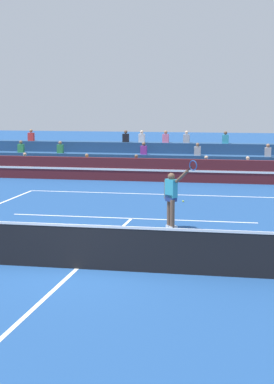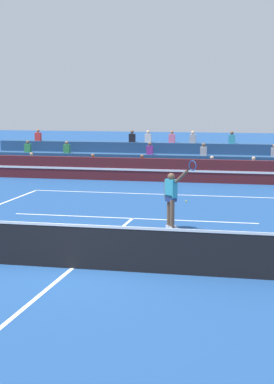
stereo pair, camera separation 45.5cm
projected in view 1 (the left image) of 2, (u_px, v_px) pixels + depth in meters
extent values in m
plane|color=navy|center=(77.00, 269.00, 14.99)|extent=(120.00, 120.00, 0.00)
cube|color=white|center=(158.00, 194.00, 26.55)|extent=(11.00, 0.10, 0.01)
cube|color=white|center=(132.00, 218.00, 21.23)|extent=(8.25, 0.10, 0.01)
cube|color=white|center=(77.00, 269.00, 14.99)|extent=(0.10, 12.85, 0.01)
cube|color=black|center=(77.00, 248.00, 14.92)|extent=(11.90, 0.02, 1.00)
cube|color=white|center=(76.00, 226.00, 14.84)|extent=(11.90, 0.04, 0.06)
cube|color=#51191E|center=(171.00, 170.00, 30.39)|extent=(18.00, 0.24, 1.10)
cube|color=white|center=(171.00, 171.00, 30.26)|extent=(18.00, 0.02, 0.10)
cube|color=navy|center=(175.00, 173.00, 31.67)|extent=(20.32, 0.95, 0.55)
cube|color=red|center=(136.00, 163.00, 31.79)|extent=(0.32, 0.22, 0.44)
sphere|color=brown|center=(136.00, 156.00, 31.75)|extent=(0.18, 0.18, 0.18)
cube|color=teal|center=(25.00, 161.00, 32.89)|extent=(0.32, 0.22, 0.44)
sphere|color=tan|center=(25.00, 154.00, 32.85)|extent=(0.18, 0.18, 0.18)
cube|color=orange|center=(87.00, 162.00, 32.27)|extent=(0.32, 0.22, 0.44)
sphere|color=#9E7051|center=(87.00, 155.00, 32.23)|extent=(0.18, 0.18, 0.18)
cube|color=#B2B2B7|center=(248.00, 165.00, 30.76)|extent=(0.32, 0.22, 0.44)
sphere|color=beige|center=(248.00, 158.00, 30.72)|extent=(0.18, 0.18, 0.18)
cube|color=#2D4CA5|center=(206.00, 164.00, 31.14)|extent=(0.32, 0.22, 0.44)
sphere|color=beige|center=(206.00, 157.00, 31.09)|extent=(0.18, 0.18, 0.18)
cube|color=navy|center=(178.00, 166.00, 32.55)|extent=(20.32, 0.95, 1.10)
cube|color=#338C4C|center=(21.00, 148.00, 33.84)|extent=(0.32, 0.22, 0.44)
sphere|color=brown|center=(21.00, 142.00, 33.80)|extent=(0.18, 0.18, 0.18)
cube|color=#338C4C|center=(60.00, 149.00, 33.43)|extent=(0.32, 0.22, 0.44)
sphere|color=#9E7051|center=(60.00, 143.00, 33.39)|extent=(0.18, 0.18, 0.18)
cube|color=#B2B2B7|center=(268.00, 152.00, 31.43)|extent=(0.32, 0.22, 0.44)
sphere|color=#9E7051|center=(268.00, 146.00, 31.38)|extent=(0.18, 0.18, 0.18)
cube|color=purple|center=(144.00, 150.00, 32.60)|extent=(0.32, 0.22, 0.44)
sphere|color=brown|center=(144.00, 144.00, 32.55)|extent=(0.18, 0.18, 0.18)
cube|color=#B2B2B7|center=(198.00, 151.00, 32.08)|extent=(0.32, 0.22, 0.44)
sphere|color=brown|center=(198.00, 145.00, 32.03)|extent=(0.18, 0.18, 0.18)
cube|color=navy|center=(180.00, 158.00, 33.43)|extent=(20.32, 0.95, 1.65)
cube|color=pink|center=(166.00, 138.00, 33.25)|extent=(0.32, 0.22, 0.44)
sphere|color=#9E7051|center=(166.00, 132.00, 33.21)|extent=(0.18, 0.18, 0.18)
cube|color=#B2B2B7|center=(186.00, 139.00, 33.05)|extent=(0.32, 0.22, 0.44)
sphere|color=beige|center=(186.00, 132.00, 33.00)|extent=(0.18, 0.18, 0.18)
cube|color=teal|center=(225.00, 139.00, 32.67)|extent=(0.32, 0.22, 0.44)
sphere|color=brown|center=(226.00, 133.00, 32.63)|extent=(0.18, 0.18, 0.18)
cube|color=silver|center=(142.00, 138.00, 33.49)|extent=(0.32, 0.22, 0.44)
sphere|color=beige|center=(142.00, 132.00, 33.45)|extent=(0.18, 0.18, 0.18)
cube|color=red|center=(31.00, 137.00, 34.64)|extent=(0.32, 0.22, 0.44)
sphere|color=#9E7051|center=(31.00, 131.00, 34.60)|extent=(0.18, 0.18, 0.18)
cube|color=black|center=(126.00, 138.00, 33.65)|extent=(0.32, 0.22, 0.44)
sphere|color=brown|center=(126.00, 132.00, 33.61)|extent=(0.18, 0.18, 0.18)
cylinder|color=brown|center=(169.00, 213.00, 19.66)|extent=(0.14, 0.14, 0.90)
cylinder|color=brown|center=(172.00, 215.00, 19.44)|extent=(0.14, 0.14, 0.90)
cube|color=navy|center=(171.00, 198.00, 19.50)|extent=(0.38, 0.35, 0.20)
cube|color=teal|center=(171.00, 188.00, 19.46)|extent=(0.41, 0.38, 0.56)
sphere|color=brown|center=(171.00, 177.00, 19.40)|extent=(0.22, 0.22, 0.22)
cube|color=white|center=(170.00, 226.00, 19.75)|extent=(0.25, 0.28, 0.09)
cube|color=white|center=(173.00, 228.00, 19.53)|extent=(0.25, 0.28, 0.09)
cylinder|color=brown|center=(166.00, 189.00, 19.64)|extent=(0.09, 0.09, 0.56)
cylinder|color=brown|center=(182.00, 176.00, 19.06)|extent=(0.47, 0.39, 0.45)
cylinder|color=black|center=(190.00, 169.00, 18.79)|extent=(0.17, 0.14, 0.16)
torus|color=#1E4C99|center=(193.00, 165.00, 18.67)|extent=(0.36, 0.29, 0.43)
sphere|color=#C6DB33|center=(183.00, 201.00, 24.57)|extent=(0.07, 0.07, 0.07)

